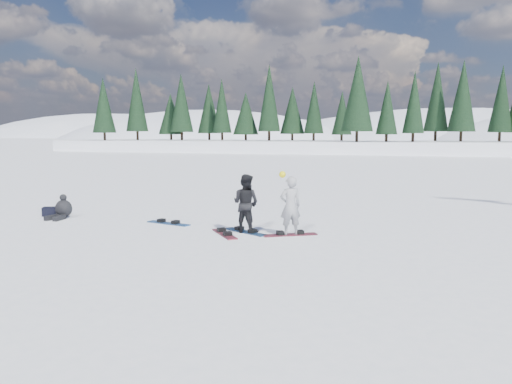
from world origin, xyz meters
TOP-DOWN VIEW (x-y plane):
  - ground at (0.00, 0.00)m, footprint 420.00×420.00m
  - alpine_backdrop at (-11.72, 189.16)m, footprint 412.50×227.00m
  - snowboarder_woman at (0.46, -0.25)m, footprint 0.71×0.65m
  - snowboarder_man at (-0.82, -0.19)m, footprint 0.93×0.81m
  - seated_rider at (-7.29, 0.36)m, footprint 0.60×0.95m
  - gear_bag at (-7.99, 0.61)m, footprint 0.53×0.45m
  - snowboard_woman at (0.47, -0.25)m, footprint 1.46×0.95m
  - snowboard_man at (-0.82, -0.19)m, footprint 1.43×1.01m
  - snowboard_loose_b at (-1.31, -0.64)m, footprint 1.13×1.36m
  - snowboard_loose_c at (-3.50, 0.39)m, footprint 1.52×0.63m

SIDE VIEW (x-z plane):
  - alpine_backdrop at x=-11.72m, z-range -40.57..12.63m
  - ground at x=0.00m, z-range 0.00..0.00m
  - snowboard_woman at x=0.47m, z-range 0.00..0.03m
  - snowboard_man at x=-0.82m, z-range 0.00..0.03m
  - snowboard_loose_b at x=-1.31m, z-range 0.00..0.03m
  - snowboard_loose_c at x=-3.50m, z-range 0.00..0.03m
  - gear_bag at x=-7.99m, z-range 0.00..0.30m
  - seated_rider at x=-7.29m, z-range -0.09..0.70m
  - snowboarder_man at x=-0.82m, z-range 0.00..1.65m
  - snowboarder_woman at x=0.46m, z-range -0.06..1.71m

